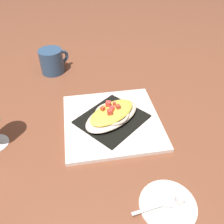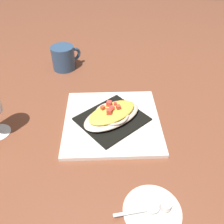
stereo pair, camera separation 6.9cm
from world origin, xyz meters
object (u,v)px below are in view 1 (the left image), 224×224
object	(u,v)px
square_plate	(112,121)
gratin_dish	(112,114)
coffee_mug	(52,62)
creamer_saucer	(168,205)
spoon	(165,204)
creamer_cup_0	(181,198)

from	to	relation	value
square_plate	gratin_dish	distance (m)	0.03
coffee_mug	creamer_saucer	world-z (taller)	coffee_mug
coffee_mug	creamer_saucer	distance (m)	0.65
gratin_dish	spoon	xyz separation A→B (m)	(0.10, -0.27, -0.02)
creamer_saucer	creamer_cup_0	xyz separation A→B (m)	(0.03, 0.01, 0.01)
coffee_mug	square_plate	bearing A→B (deg)	-54.80
square_plate	creamer_cup_0	world-z (taller)	creamer_cup_0
creamer_saucer	spoon	bearing A→B (deg)	-164.70
creamer_saucer	spoon	distance (m)	0.01
square_plate	gratin_dish	world-z (taller)	gratin_dish
gratin_dish	spoon	bearing A→B (deg)	-69.74
square_plate	coffee_mug	distance (m)	0.37
gratin_dish	coffee_mug	world-z (taller)	coffee_mug
square_plate	creamer_cup_0	bearing A→B (deg)	-62.63
coffee_mug	creamer_cup_0	size ratio (longest dim) A/B	4.38
gratin_dish	creamer_cup_0	distance (m)	0.29
square_plate	creamer_cup_0	xyz separation A→B (m)	(0.13, -0.26, 0.01)
spoon	creamer_cup_0	size ratio (longest dim) A/B	4.12
gratin_dish	spoon	size ratio (longest dim) A/B	2.03
gratin_dish	coffee_mug	xyz separation A→B (m)	(-0.21, 0.30, 0.01)
gratin_dish	creamer_cup_0	size ratio (longest dim) A/B	8.36
gratin_dish	coffee_mug	distance (m)	0.37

